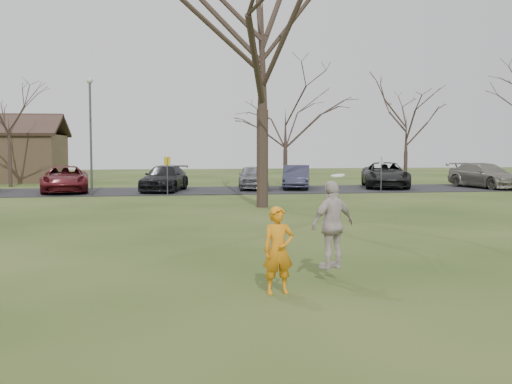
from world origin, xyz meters
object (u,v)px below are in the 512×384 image
car_5 (297,177)px  big_tree (262,44)px  car_3 (165,178)px  car_4 (253,177)px  lamp_post (90,121)px  car_2 (65,179)px  catching_play (333,225)px  car_7 (485,175)px  player_defender (278,250)px  car_6 (385,175)px

car_5 → big_tree: big_tree is taller
car_3 → car_4: car_3 is taller
car_4 → car_5: size_ratio=0.97×
lamp_post → big_tree: bearing=-43.2°
car_2 → catching_play: catching_play is taller
car_2 → car_7: (25.40, -0.19, 0.03)m
car_2 → big_tree: size_ratio=0.38×
car_3 → big_tree: big_tree is taller
car_3 → lamp_post: size_ratio=0.81×
car_5 → lamp_post: 12.66m
car_7 → player_defender: bearing=-138.4°
car_4 → car_3: bearing=-165.7°
car_7 → big_tree: big_tree is taller
lamp_post → car_3: bearing=29.9°
car_2 → big_tree: (9.68, -9.64, 6.22)m
car_2 → car_7: 25.40m
car_5 → catching_play: catching_play is taller
car_5 → player_defender: bearing=-88.7°
car_7 → big_tree: bearing=-161.5°
car_4 → big_tree: bearing=-90.5°
player_defender → big_tree: big_tree is taller
car_6 → car_7: size_ratio=1.07×
catching_play → car_7: bearing=55.1°
car_6 → lamp_post: size_ratio=0.92×
big_tree → car_6: bearing=47.8°
car_3 → lamp_post: 5.49m
lamp_post → car_6: bearing=9.9°
car_4 → car_5: car_4 is taller
car_3 → big_tree: bearing=-52.8°
car_3 → car_4: 5.36m
lamp_post → player_defender: bearing=-76.0°
big_tree → catching_play: bearing=-94.1°
car_5 → car_6: 5.73m
lamp_post → big_tree: size_ratio=0.45×
car_7 → lamp_post: (-23.72, -1.95, 3.15)m
car_2 → car_3: size_ratio=1.06×
car_4 → car_5: 2.71m
car_7 → catching_play: (-16.75, -23.97, 0.30)m
car_4 → catching_play: size_ratio=2.28×
car_2 → big_tree: bearing=-51.1°
car_6 → big_tree: 15.56m
car_4 → lamp_post: size_ratio=0.68×
big_tree → car_5: bearing=69.7°
car_6 → catching_play: size_ratio=3.08×
car_2 → car_4: bearing=-1.6°
car_3 → player_defender: bearing=-71.6°
car_4 → car_5: (2.71, -0.04, -0.00)m
car_4 → lamp_post: 10.17m
car_4 → car_7: bearing=1.6°
car_6 → car_7: 6.22m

